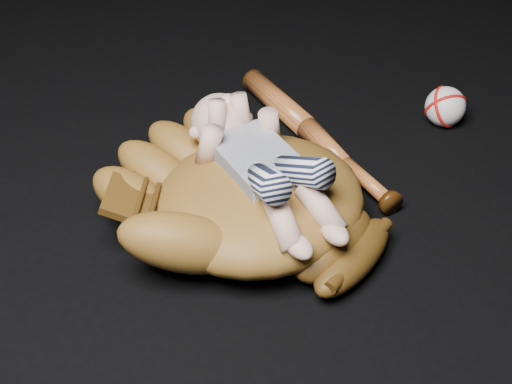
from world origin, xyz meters
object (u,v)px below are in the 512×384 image
Objects in this scene: baseball_bat at (315,135)px; baseball at (445,107)px; baseball_glove at (259,191)px; newborn_baby at (266,164)px.

baseball reaches higher than baseball_bat.
baseball_bat is 0.27m from baseball.
newborn_baby is (0.01, -0.01, 0.05)m from baseball_glove.
baseball_glove is 0.27m from baseball_bat.
baseball_bat is at bearing 40.44° from newborn_baby.
baseball_glove is 0.05m from newborn_baby.
baseball is (0.47, 0.07, -0.04)m from baseball_glove.
newborn_baby is 0.28m from baseball_bat.
baseball_bat is (0.21, 0.16, -0.11)m from newborn_baby.
baseball is at bearing -13.36° from baseball_glove.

